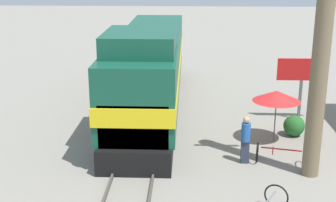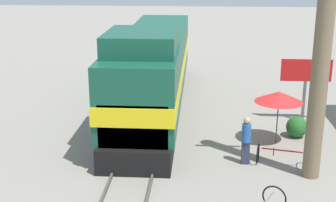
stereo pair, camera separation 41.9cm
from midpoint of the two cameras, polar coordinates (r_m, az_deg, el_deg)
name	(u,v)px [view 1 (the left image)]	position (r m, az deg, el deg)	size (l,w,h in m)	color
ground_plane	(140,151)	(18.93, -4.11, -6.12)	(120.00, 120.00, 0.00)	gray
rail_near	(122,149)	(19.00, -6.27, -5.86)	(0.08, 32.39, 0.15)	#4C4742
rail_far	(157,150)	(18.84, -1.93, -5.96)	(0.08, 32.39, 0.15)	#4C4742
locomotive	(150,71)	(23.37, -2.75, 3.67)	(2.99, 16.38, 4.68)	black
utility_pole	(322,42)	(16.25, 17.59, 6.89)	(1.80, 0.60, 9.52)	#726047
vendor_umbrella	(277,96)	(19.70, 12.52, 0.60)	(1.98, 1.98, 2.22)	#4C4C4C
billboard_sign	(302,73)	(22.67, 15.52, 3.26)	(2.33, 0.12, 2.99)	#595959
shrub_cluster	(294,126)	(21.00, 14.57, -2.94)	(0.92, 0.92, 0.92)	#236028
person_bystander	(246,138)	(17.69, 8.77, -4.45)	(0.34, 0.34, 1.84)	#2D3347
bicycle	(281,155)	(18.05, 12.95, -6.38)	(1.92, 1.13, 0.76)	black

